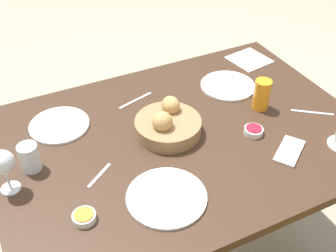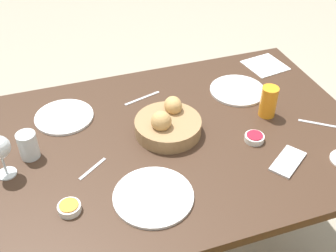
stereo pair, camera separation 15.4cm
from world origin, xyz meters
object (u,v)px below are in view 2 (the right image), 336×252
object	(u,v)px
plate_near_left	(237,90)
cell_phone	(288,161)
bread_basket	(168,123)
plate_far_center	(153,196)
jam_bowl_berry	(254,138)
juice_glass	(268,102)
fork_silver	(142,98)
plate_near_right	(64,117)
jam_bowl_honey	(69,208)
napkin	(265,65)
knife_silver	(320,124)
spoon_coffee	(93,169)
water_tumbler	(28,145)

from	to	relation	value
plate_near_left	cell_phone	size ratio (longest dim) A/B	1.40
bread_basket	plate_far_center	size ratio (longest dim) A/B	0.97
plate_far_center	cell_phone	xyz separation A→B (m)	(-0.48, -0.00, -0.00)
plate_far_center	jam_bowl_berry	xyz separation A→B (m)	(-0.43, -0.14, 0.01)
juice_glass	fork_silver	world-z (taller)	juice_glass
fork_silver	bread_basket	bearing A→B (deg)	97.61
plate_near_right	plate_far_center	size ratio (longest dim) A/B	0.89
jam_bowl_honey	napkin	distance (m)	1.13
napkin	jam_bowl_berry	bearing A→B (deg)	56.87
plate_near_right	jam_bowl_honey	world-z (taller)	jam_bowl_honey
fork_silver	plate_near_left	bearing A→B (deg)	168.85
bread_basket	knife_silver	bearing A→B (deg)	165.46
fork_silver	cell_phone	xyz separation A→B (m)	(-0.37, 0.52, 0.00)
plate_near_left	jam_bowl_honey	bearing A→B (deg)	28.77
fork_silver	knife_silver	bearing A→B (deg)	147.26
plate_near_left	spoon_coffee	world-z (taller)	plate_near_left
spoon_coffee	plate_near_right	bearing A→B (deg)	-80.82
plate_far_center	fork_silver	xyz separation A→B (m)	(-0.12, -0.53, -0.00)
juice_glass	jam_bowl_berry	size ratio (longest dim) A/B	1.75
plate_near_left	knife_silver	world-z (taller)	plate_near_left
cell_phone	plate_far_center	bearing A→B (deg)	0.45
bread_basket	plate_near_right	bearing A→B (deg)	-30.42
jam_bowl_berry	jam_bowl_honey	world-z (taller)	same
juice_glass	water_tumbler	size ratio (longest dim) A/B	1.26
plate_near_left	jam_bowl_berry	distance (m)	0.32
cell_phone	water_tumbler	bearing A→B (deg)	-20.77
plate_far_center	juice_glass	world-z (taller)	juice_glass
bread_basket	plate_near_right	distance (m)	0.41
plate_far_center	juice_glass	bearing A→B (deg)	-153.82
knife_silver	spoon_coffee	distance (m)	0.87
plate_far_center	spoon_coffee	distance (m)	0.24
plate_near_left	napkin	bearing A→B (deg)	-145.14
water_tumbler	cell_phone	world-z (taller)	water_tumbler
jam_bowl_honey	spoon_coffee	world-z (taller)	jam_bowl_honey
plate_near_left	juice_glass	world-z (taller)	juice_glass
plate_near_right	jam_bowl_honey	xyz separation A→B (m)	(0.05, 0.47, 0.01)
plate_near_right	cell_phone	bearing A→B (deg)	144.18
spoon_coffee	cell_phone	size ratio (longest dim) A/B	0.64
cell_phone	spoon_coffee	bearing A→B (deg)	-15.94
plate_near_right	knife_silver	xyz separation A→B (m)	(-0.92, 0.35, -0.00)
plate_near_right	spoon_coffee	bearing A→B (deg)	99.18
bread_basket	cell_phone	bearing A→B (deg)	139.17
cell_phone	bread_basket	bearing A→B (deg)	-40.83
water_tumbler	fork_silver	bearing A→B (deg)	-155.45
water_tumbler	napkin	world-z (taller)	water_tumbler
bread_basket	cell_phone	distance (m)	0.44
plate_near_right	jam_bowl_berry	distance (m)	0.73
plate_far_center	spoon_coffee	size ratio (longest dim) A/B	2.39
jam_bowl_honey	knife_silver	bearing A→B (deg)	-173.18
plate_near_right	jam_bowl_berry	world-z (taller)	jam_bowl_berry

